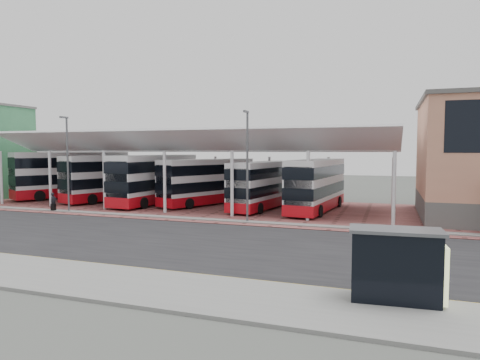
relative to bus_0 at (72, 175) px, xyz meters
The scene contains 19 objects.
ground 26.36m from the bus_0, 35.56° to the right, with size 140.00×140.00×0.00m, color #3E413D.
road 26.95m from the bus_0, 37.30° to the right, with size 120.00×14.00×0.02m, color black.
forecourt 23.59m from the bus_0, ahead, with size 72.00×16.00×0.06m, color brown.
sidewalk 32.41m from the bus_0, 48.66° to the right, with size 120.00×4.00×0.14m, color slate.
north_kerb 23.32m from the bus_0, 23.00° to the right, with size 120.00×0.80×0.14m, color slate.
yellow_line_near 30.94m from the bus_0, 46.20° to the right, with size 120.00×0.12×0.01m, color #F6C003.
yellow_line_far 30.73m from the bus_0, 45.82° to the right, with size 120.00×0.12×0.01m, color #F6C003.
canopy 15.74m from the bus_0, ahead, with size 37.00×11.63×7.07m.
lamp_west 11.75m from the bus_0, 50.75° to the right, with size 0.16×0.90×8.07m.
lamp_east 25.08m from the bus_0, 21.06° to the right, with size 0.16×0.90×8.07m.
bus_0 is the anchor object (origin of this frame).
bus_1 6.13m from the bus_0, ahead, with size 6.08×11.52×4.65m.
bus_2 11.54m from the bus_0, ahead, with size 3.55×11.66×4.73m.
bus_3 16.52m from the bus_0, ahead, with size 6.38×10.67×4.35m.
bus_4 22.44m from the bus_0, ahead, with size 3.74×10.37×4.18m.
bus_5 27.18m from the bus_0, ahead, with size 3.56×10.93×4.42m.
pedestrian 11.05m from the bus_0, 57.29° to the right, with size 0.58×0.38×1.59m, color black.
suitcase 11.22m from the bus_0, 57.25° to the right, with size 0.38×0.27×0.65m, color black.
bus_shelter 40.81m from the bus_0, 34.60° to the right, with size 3.19×1.64×2.48m.
Camera 1 is at (11.71, -22.90, 5.28)m, focal length 32.00 mm.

